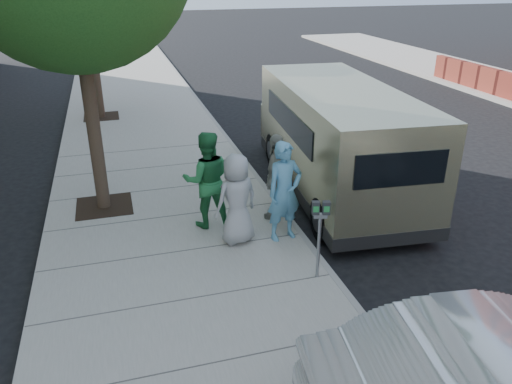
{
  "coord_description": "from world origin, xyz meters",
  "views": [
    {
      "loc": [
        -1.86,
        -8.09,
        4.97
      ],
      "look_at": [
        0.55,
        0.16,
        1.1
      ],
      "focal_mm": 35.0,
      "sensor_mm": 36.0,
      "label": 1
    }
  ],
  "objects_px": {
    "van": "(336,137)",
    "person_gray_shirt": "(237,199)",
    "parking_meter": "(320,223)",
    "person_striped_polo": "(277,177)",
    "person_officer": "(285,192)",
    "person_green_shirt": "(207,180)"
  },
  "relations": [
    {
      "from": "person_officer",
      "to": "person_striped_polo",
      "type": "height_order",
      "value": "person_officer"
    },
    {
      "from": "parking_meter",
      "to": "person_striped_polo",
      "type": "distance_m",
      "value": 2.36
    },
    {
      "from": "van",
      "to": "person_gray_shirt",
      "type": "height_order",
      "value": "van"
    },
    {
      "from": "van",
      "to": "person_green_shirt",
      "type": "xyz_separation_m",
      "value": [
        -3.33,
        -1.22,
        -0.2
      ]
    },
    {
      "from": "person_green_shirt",
      "to": "person_striped_polo",
      "type": "bearing_deg",
      "value": -176.08
    },
    {
      "from": "person_striped_polo",
      "to": "person_green_shirt",
      "type": "bearing_deg",
      "value": -54.9
    },
    {
      "from": "person_gray_shirt",
      "to": "person_striped_polo",
      "type": "relative_size",
      "value": 0.97
    },
    {
      "from": "person_gray_shirt",
      "to": "person_striped_polo",
      "type": "height_order",
      "value": "person_striped_polo"
    },
    {
      "from": "person_officer",
      "to": "person_green_shirt",
      "type": "relative_size",
      "value": 0.99
    },
    {
      "from": "parking_meter",
      "to": "van",
      "type": "distance_m",
      "value": 4.11
    },
    {
      "from": "person_officer",
      "to": "person_green_shirt",
      "type": "distance_m",
      "value": 1.61
    },
    {
      "from": "parking_meter",
      "to": "person_green_shirt",
      "type": "relative_size",
      "value": 0.72
    },
    {
      "from": "parking_meter",
      "to": "person_striped_polo",
      "type": "relative_size",
      "value": 0.78
    },
    {
      "from": "van",
      "to": "person_officer",
      "type": "height_order",
      "value": "van"
    },
    {
      "from": "van",
      "to": "person_green_shirt",
      "type": "height_order",
      "value": "van"
    },
    {
      "from": "person_green_shirt",
      "to": "person_striped_polo",
      "type": "relative_size",
      "value": 1.09
    },
    {
      "from": "van",
      "to": "person_striped_polo",
      "type": "relative_size",
      "value": 3.84
    },
    {
      "from": "van",
      "to": "person_green_shirt",
      "type": "relative_size",
      "value": 3.53
    },
    {
      "from": "person_striped_polo",
      "to": "van",
      "type": "bearing_deg",
      "value": 160.57
    },
    {
      "from": "person_green_shirt",
      "to": "person_striped_polo",
      "type": "distance_m",
      "value": 1.45
    },
    {
      "from": "parking_meter",
      "to": "person_striped_polo",
      "type": "height_order",
      "value": "person_striped_polo"
    },
    {
      "from": "person_officer",
      "to": "person_green_shirt",
      "type": "xyz_separation_m",
      "value": [
        -1.3,
        0.94,
        0.01
      ]
    }
  ]
}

